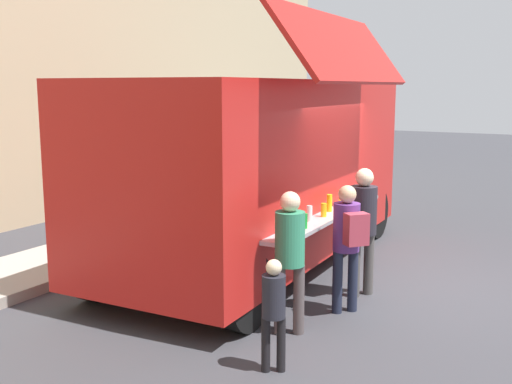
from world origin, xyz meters
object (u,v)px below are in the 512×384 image
child_near_queue (274,305)px  customer_mid_with_backpack (348,236)px  customer_front_ordering (362,221)px  food_truck_main (261,165)px  customer_rear_waiting (290,250)px  trash_bin (264,184)px

child_near_queue → customer_mid_with_backpack: bearing=-32.5°
customer_front_ordering → customer_mid_with_backpack: customer_front_ordering is taller
food_truck_main → customer_front_ordering: (-0.65, -1.90, -0.55)m
food_truck_main → customer_rear_waiting: food_truck_main is taller
customer_front_ordering → child_near_queue: 2.57m
food_truck_main → child_near_queue: (-3.20, -1.94, -0.89)m
customer_mid_with_backpack → customer_front_ordering: bearing=-43.0°
food_truck_main → customer_mid_with_backpack: 2.46m
customer_front_ordering → customer_rear_waiting: size_ratio=1.05×
food_truck_main → customer_mid_with_backpack: (-1.35, -1.97, -0.59)m
customer_front_ordering → customer_rear_waiting: customer_front_ordering is taller
customer_front_ordering → customer_rear_waiting: bearing=113.0°
food_truck_main → customer_rear_waiting: (-2.29, -1.66, -0.59)m
customer_mid_with_backpack → child_near_queue: bearing=130.3°
customer_front_ordering → child_near_queue: size_ratio=1.51×
food_truck_main → customer_front_ordering: bearing=-111.0°
trash_bin → customer_mid_with_backpack: bearing=-142.9°
child_near_queue → trash_bin: bearing=-2.0°
customer_front_ordering → customer_mid_with_backpack: (-0.70, -0.07, -0.04)m
food_truck_main → customer_rear_waiting: bearing=-146.2°
food_truck_main → customer_mid_with_backpack: size_ratio=4.05×
trash_bin → customer_rear_waiting: customer_rear_waiting is taller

